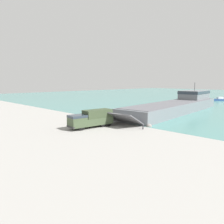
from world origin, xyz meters
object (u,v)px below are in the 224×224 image
landing_craft (179,104)px  mooring_bollard (143,127)px  soldier_on_ramp (75,121)px  military_truck (91,118)px  moored_boat_a (221,99)px

landing_craft → mooring_bollard: (6.73, -24.46, -1.39)m
soldier_on_ramp → military_truck: bearing=-174.8°
moored_boat_a → mooring_bollard: moored_boat_a is taller
military_truck → soldier_on_ramp: 3.07m
soldier_on_ramp → mooring_bollard: soldier_on_ramp is taller
landing_craft → mooring_bollard: 25.41m
landing_craft → mooring_bollard: bearing=-79.7°
soldier_on_ramp → moored_boat_a: bearing=-115.6°
military_truck → moored_boat_a: size_ratio=1.17×
moored_boat_a → mooring_bollard: (9.84, -65.11, -0.06)m
soldier_on_ramp → moored_boat_a: 71.70m
soldier_on_ramp → mooring_bollard: size_ratio=2.08×
soldier_on_ramp → mooring_bollard: 11.80m
military_truck → moored_boat_a: bearing=-170.9°
soldier_on_ramp → mooring_bollard: bearing=-171.7°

